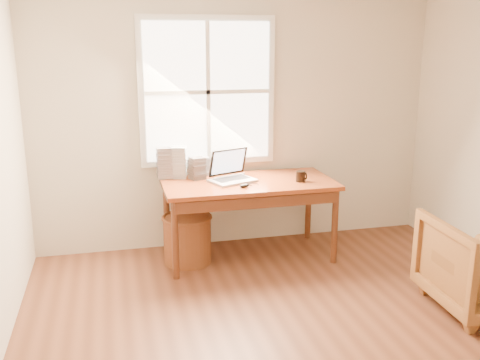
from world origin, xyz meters
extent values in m
cube|color=beige|center=(0.00, 2.26, 1.30)|extent=(4.00, 0.02, 2.60)
cube|color=silver|center=(-0.30, 2.22, 1.55)|extent=(1.32, 0.05, 1.42)
cube|color=white|center=(-0.30, 2.19, 1.55)|extent=(1.20, 0.02, 1.30)
cube|color=silver|center=(-0.30, 2.18, 1.55)|extent=(0.04, 0.02, 1.30)
cube|color=silver|center=(-0.30, 2.18, 1.55)|extent=(1.20, 0.02, 0.04)
cube|color=brown|center=(0.00, 1.80, 0.73)|extent=(1.60, 0.80, 0.04)
cylinder|color=brown|center=(-0.59, 1.80, 0.22)|extent=(0.58, 0.58, 0.44)
ellipsoid|color=black|center=(-0.09, 1.60, 0.77)|extent=(0.11, 0.08, 0.03)
cylinder|color=black|center=(0.47, 1.67, 0.80)|extent=(0.11, 0.11, 0.10)
cube|color=silver|center=(-0.62, 2.10, 0.90)|extent=(0.18, 0.17, 0.30)
cube|color=#25262A|center=(-0.45, 2.00, 0.85)|extent=(0.16, 0.15, 0.21)
cube|color=#A9AAB7|center=(-0.75, 2.09, 0.90)|extent=(0.14, 0.12, 0.30)
cube|color=#A9ADB4|center=(-0.39, 2.14, 0.84)|extent=(0.16, 0.15, 0.18)
camera|label=1|loc=(-1.23, -2.88, 2.01)|focal=40.00mm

